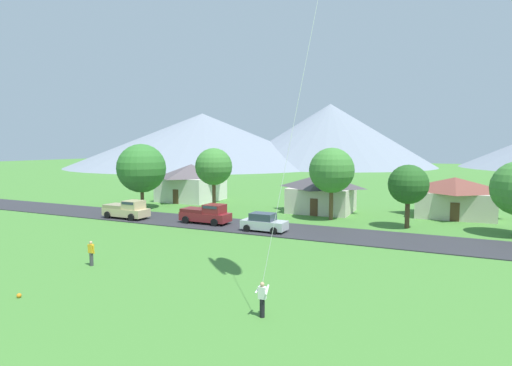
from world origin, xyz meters
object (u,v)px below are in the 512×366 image
at_px(tree_right_of_center, 408,185).
at_px(pickup_truck_sand_east_side, 127,209).
at_px(tree_center, 332,171).
at_px(soccer_ball, 19,296).
at_px(house_left_center, 191,182).
at_px(tree_near_left, 214,167).
at_px(parked_car_silver_mid_west, 264,223).
at_px(house_leftmost, 322,192).
at_px(pickup_truck_maroon_west_side, 206,214).
at_px(tree_far_right, 142,168).
at_px(house_right_center, 454,196).
at_px(watcher_person, 91,253).

distance_m(tree_right_of_center, pickup_truck_sand_east_side, 29.38).
xyz_separation_m(tree_center, tree_right_of_center, (7.87, -1.47, -1.09)).
bearing_deg(tree_center, soccer_ball, -107.46).
xyz_separation_m(house_left_center, tree_right_of_center, (30.37, -8.32, 1.49)).
distance_m(tree_center, pickup_truck_sand_east_side, 22.65).
bearing_deg(tree_near_left, tree_center, 2.79).
bearing_deg(parked_car_silver_mid_west, soccer_ball, -104.08).
bearing_deg(tree_near_left, house_leftmost, 24.31).
distance_m(tree_near_left, pickup_truck_sand_east_side, 11.18).
relative_size(house_left_center, pickup_truck_maroon_west_side, 1.62).
xyz_separation_m(house_leftmost, parked_car_silver_mid_west, (-1.73, -13.52, -1.52)).
height_order(pickup_truck_sand_east_side, soccer_ball, pickup_truck_sand_east_side).
height_order(house_leftmost, parked_car_silver_mid_west, house_leftmost).
relative_size(tree_near_left, soccer_ball, 32.18).
bearing_deg(tree_far_right, pickup_truck_maroon_west_side, -22.54).
bearing_deg(tree_near_left, parked_car_silver_mid_west, -38.78).
distance_m(parked_car_silver_mid_west, soccer_ball, 21.07).
xyz_separation_m(tree_far_right, parked_car_silver_mid_west, (19.64, -6.38, -4.29)).
distance_m(house_leftmost, pickup_truck_maroon_west_side, 15.19).
relative_size(house_right_center, parked_car_silver_mid_west, 2.04).
bearing_deg(pickup_truck_maroon_west_side, pickup_truck_sand_east_side, -172.97).
height_order(tree_right_of_center, pickup_truck_maroon_west_side, tree_right_of_center).
height_order(parked_car_silver_mid_west, pickup_truck_maroon_west_side, pickup_truck_maroon_west_side).
height_order(tree_near_left, tree_far_right, tree_far_right).
distance_m(pickup_truck_maroon_west_side, pickup_truck_sand_east_side, 9.49).
relative_size(tree_right_of_center, soccer_ball, 25.75).
height_order(parked_car_silver_mid_west, pickup_truck_sand_east_side, pickup_truck_sand_east_side).
relative_size(tree_right_of_center, pickup_truck_maroon_west_side, 1.18).
distance_m(tree_right_of_center, pickup_truck_maroon_west_side, 20.10).
bearing_deg(house_left_center, tree_center, -16.95).
bearing_deg(tree_right_of_center, house_leftmost, 149.00).
bearing_deg(soccer_ball, tree_near_left, 99.97).
distance_m(house_right_center, tree_right_of_center, 10.25).
height_order(house_left_center, tree_right_of_center, tree_right_of_center).
height_order(house_leftmost, watcher_person, house_leftmost).
height_order(tree_right_of_center, soccer_ball, tree_right_of_center).
bearing_deg(house_left_center, parked_car_silver_mid_west, -40.45).
height_order(house_right_center, soccer_ball, house_right_center).
relative_size(tree_center, parked_car_silver_mid_west, 1.84).
relative_size(house_left_center, tree_right_of_center, 1.37).
height_order(pickup_truck_maroon_west_side, soccer_ball, pickup_truck_maroon_west_side).
relative_size(parked_car_silver_mid_west, watcher_person, 2.53).
xyz_separation_m(house_left_center, pickup_truck_maroon_west_side, (11.54, -14.63, -1.70)).
xyz_separation_m(house_right_center, soccer_ball, (-21.37, -36.91, -2.19)).
xyz_separation_m(house_right_center, parked_car_silver_mid_west, (-16.25, -16.48, -1.44)).
bearing_deg(house_leftmost, pickup_truck_maroon_west_side, -124.66).
distance_m(house_left_center, tree_far_right, 9.71).
xyz_separation_m(tree_right_of_center, soccer_ball, (-17.07, -27.81, -4.13)).
relative_size(house_leftmost, parked_car_silver_mid_west, 1.84).
height_order(house_leftmost, tree_far_right, tree_far_right).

